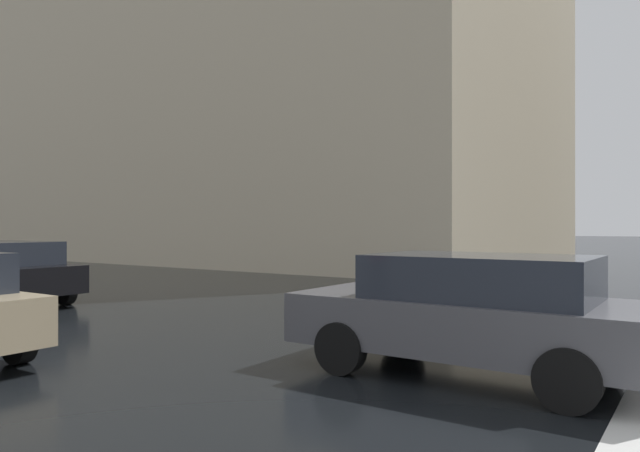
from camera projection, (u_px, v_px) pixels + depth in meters
The scene contains 3 objects.
haussmann_block_mid at pixel (272, 54), 33.55m from camera, with size 19.23×29.50×24.15m.
car_dark_grey at pixel (472, 311), 6.70m from camera, with size 1.85×4.10×1.41m.
car_black at pixel (0, 271), 12.75m from camera, with size 1.85×4.10×1.41m.
Camera 1 is at (-4.04, 1.70, 1.74)m, focal length 32.21 mm.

